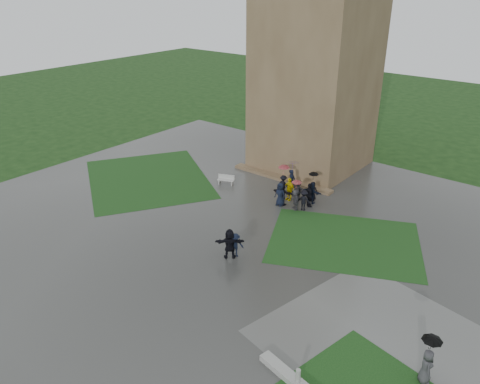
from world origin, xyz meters
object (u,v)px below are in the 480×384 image
Objects in this scene: tower at (317,58)px; pedestrian_mid at (235,245)px; pedestrian_near at (230,244)px; pedestrian_path at (428,357)px; bench at (226,180)px.

pedestrian_mid is (4.30, -15.48, -8.23)m from tower.
pedestrian_near is at bearing -75.37° from tower.
pedestrian_path is at bearing 130.00° from pedestrian_near.
pedestrian_near is at bearing 170.07° from pedestrian_path.
pedestrian_mid is 0.65× the size of pedestrian_path.
bench is at bearing -88.51° from pedestrian_near.
tower reaches higher than pedestrian_path.
pedestrian_near is (4.12, -15.77, -8.06)m from tower.
pedestrian_path is (18.96, -9.99, 0.87)m from bench.
pedestrian_path is at bearing -70.42° from pedestrian_mid.
tower reaches higher than pedestrian_mid.
pedestrian_near is at bearing 179.77° from pedestrian_mid.
bench is (-2.88, -7.88, -8.59)m from tower.
tower reaches higher than pedestrian_near.
tower is 13.24× the size of bench.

